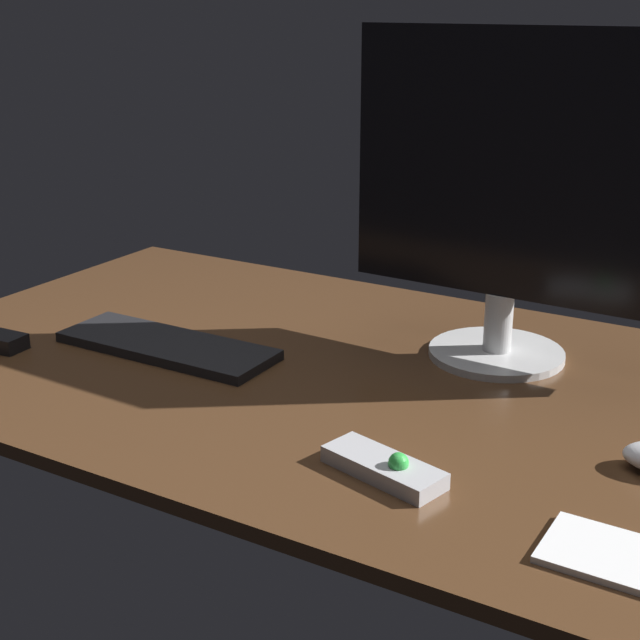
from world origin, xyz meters
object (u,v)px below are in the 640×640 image
(monitor, at_px, (508,187))
(keyboard, at_px, (167,346))
(media_remote, at_px, (385,467))
(notepad, at_px, (613,556))

(monitor, relative_size, keyboard, 1.37)
(monitor, bearing_deg, media_remote, -85.73)
(keyboard, height_order, media_remote, media_remote)
(monitor, distance_m, notepad, 0.61)
(monitor, relative_size, notepad, 3.63)
(media_remote, bearing_deg, notepad, 6.97)
(keyboard, bearing_deg, notepad, -16.66)
(media_remote, bearing_deg, keyboard, 173.19)
(monitor, bearing_deg, keyboard, -150.68)
(monitor, relative_size, media_remote, 3.06)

